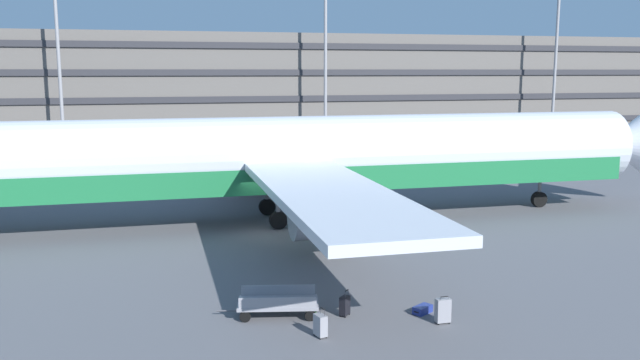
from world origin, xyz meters
name	(u,v)px	position (x,y,z in m)	size (l,w,h in m)	color
ground_plane	(268,232)	(0.00, 0.00, 0.00)	(600.00, 600.00, 0.00)	#5B5B60
terminal_structure	(194,85)	(0.00, 53.22, 6.15)	(166.46, 14.83, 12.29)	#605B56
airliner	(292,158)	(1.74, 2.19, 3.36)	(44.21, 35.68, 11.53)	silver
light_mast_left	(55,6)	(-14.29, 41.54, 14.34)	(1.80, 0.50, 25.21)	gray
light_mast_center_left	(325,18)	(13.85, 41.54, 13.70)	(1.80, 0.50, 23.95)	gray
light_mast_center_right	(557,26)	(43.11, 41.54, 13.24)	(1.80, 0.50, 23.06)	gray
suitcase_laid_flat	(443,310)	(3.32, -13.27, 0.43)	(0.47, 0.28, 0.91)	gray
suitcase_red	(345,305)	(0.50, -11.89, 0.35)	(0.42, 0.43, 0.88)	black
suitcase_purple	(320,325)	(-0.70, -13.37, 0.37)	(0.37, 0.49, 0.89)	gray
suitcase_orange	(423,309)	(3.06, -12.28, 0.12)	(0.77, 0.67, 0.25)	navy
backpack_silver	(311,312)	(-0.65, -11.96, 0.25)	(0.42, 0.37, 0.57)	#264C26
baggage_cart	(278,303)	(-1.60, -11.30, 0.43)	(3.37, 1.80, 0.82)	gray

